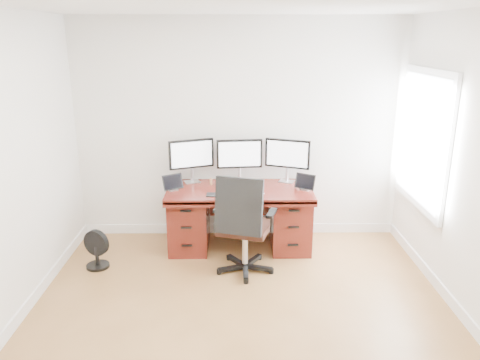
{
  "coord_description": "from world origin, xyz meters",
  "views": [
    {
      "loc": [
        -0.06,
        -3.4,
        2.47
      ],
      "look_at": [
        0.0,
        1.5,
        0.95
      ],
      "focal_mm": 35.0,
      "sensor_mm": 36.0,
      "label": 1
    }
  ],
  "objects_px": {
    "desk": "(240,215)",
    "keyboard": "(245,193)",
    "office_chair": "(244,241)",
    "monitor_center": "(239,155)",
    "floor_fan": "(96,250)"
  },
  "relations": [
    {
      "from": "monitor_center",
      "to": "desk",
      "type": "bearing_deg",
      "value": -95.71
    },
    {
      "from": "office_chair",
      "to": "keyboard",
      "type": "xyz_separation_m",
      "value": [
        0.02,
        0.47,
        0.39
      ]
    },
    {
      "from": "office_chair",
      "to": "monitor_center",
      "type": "relative_size",
      "value": 2.04
    },
    {
      "from": "desk",
      "to": "keyboard",
      "type": "height_order",
      "value": "keyboard"
    },
    {
      "from": "desk",
      "to": "floor_fan",
      "type": "xyz_separation_m",
      "value": [
        -1.59,
        -0.53,
        -0.19
      ]
    },
    {
      "from": "office_chair",
      "to": "floor_fan",
      "type": "distance_m",
      "value": 1.63
    },
    {
      "from": "monitor_center",
      "to": "keyboard",
      "type": "relative_size",
      "value": 2.09
    },
    {
      "from": "floor_fan",
      "to": "keyboard",
      "type": "bearing_deg",
      "value": 33.48
    },
    {
      "from": "office_chair",
      "to": "keyboard",
      "type": "height_order",
      "value": "office_chair"
    },
    {
      "from": "floor_fan",
      "to": "office_chair",
      "type": "bearing_deg",
      "value": 17.21
    },
    {
      "from": "desk",
      "to": "floor_fan",
      "type": "bearing_deg",
      "value": -161.62
    },
    {
      "from": "desk",
      "to": "monitor_center",
      "type": "bearing_deg",
      "value": 89.96
    },
    {
      "from": "monitor_center",
      "to": "office_chair",
      "type": "bearing_deg",
      "value": -93.43
    },
    {
      "from": "desk",
      "to": "keyboard",
      "type": "distance_m",
      "value": 0.41
    },
    {
      "from": "floor_fan",
      "to": "desk",
      "type": "bearing_deg",
      "value": 40.39
    }
  ]
}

